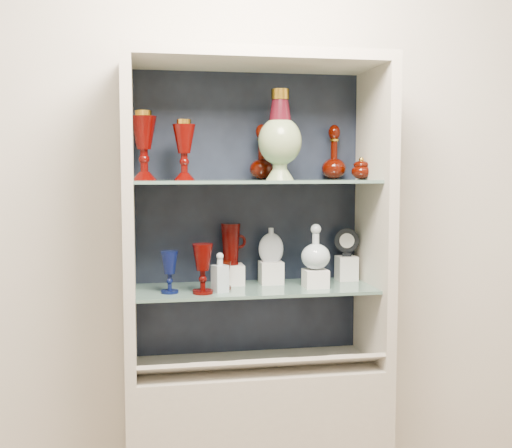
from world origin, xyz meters
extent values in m
cube|color=beige|center=(0.00, 1.75, 1.40)|extent=(3.50, 0.02, 2.80)
cube|color=black|center=(0.00, 1.72, 1.32)|extent=(0.98, 0.02, 1.15)
cube|color=beige|center=(-0.48, 1.53, 1.32)|extent=(0.04, 0.40, 1.15)
cube|color=beige|center=(0.48, 1.53, 1.32)|extent=(0.04, 0.40, 1.15)
cube|color=beige|center=(0.00, 1.53, 1.92)|extent=(1.00, 0.40, 0.04)
cube|color=slate|center=(0.00, 1.55, 1.04)|extent=(0.92, 0.34, 0.01)
cube|color=slate|center=(0.00, 1.55, 1.46)|extent=(0.92, 0.34, 0.01)
cube|color=beige|center=(0.00, 1.42, 0.78)|extent=(0.92, 0.17, 0.09)
cube|color=white|center=(0.05, 1.42, 0.80)|extent=(0.10, 0.06, 0.03)
cube|color=white|center=(0.30, 1.42, 0.80)|extent=(0.10, 0.06, 0.03)
cube|color=white|center=(-0.22, 1.42, 0.80)|extent=(0.10, 0.06, 0.03)
cube|color=white|center=(-0.05, 1.42, 0.80)|extent=(0.10, 0.06, 0.03)
cube|color=silver|center=(-0.09, 1.63, 1.09)|extent=(0.10, 0.10, 0.08)
cube|color=silver|center=(0.08, 1.62, 1.09)|extent=(0.09, 0.09, 0.09)
cube|color=silver|center=(0.23, 1.51, 1.08)|extent=(0.09, 0.09, 0.07)
cube|color=silver|center=(0.40, 1.64, 1.10)|extent=(0.08, 0.08, 0.10)
camera|label=1|loc=(-0.44, -0.89, 1.52)|focal=45.00mm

